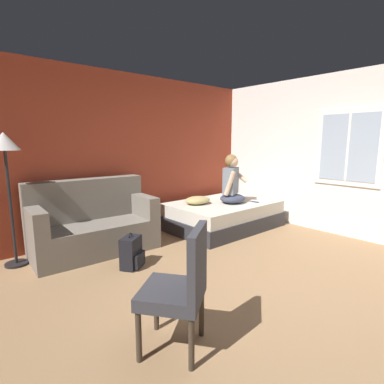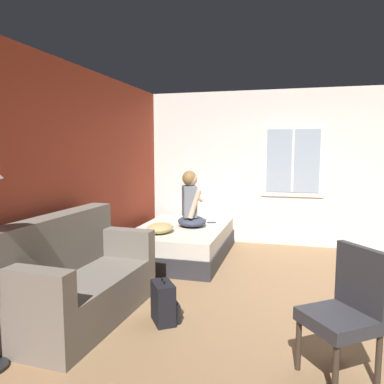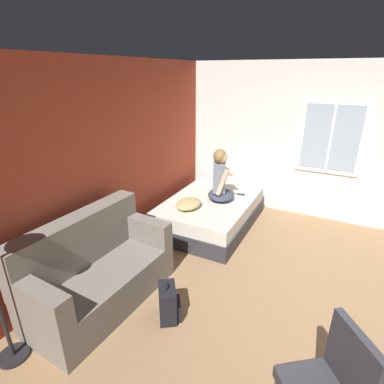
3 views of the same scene
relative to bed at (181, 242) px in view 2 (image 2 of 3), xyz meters
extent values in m
plane|color=#93704C|center=(-1.47, -2.05, -0.24)|extent=(40.00, 40.00, 0.00)
cube|color=#993823|center=(-1.47, 0.97, 1.11)|extent=(10.31, 0.16, 2.70)
cube|color=silver|center=(1.26, -2.05, 1.11)|extent=(0.16, 7.28, 2.70)
cube|color=white|center=(1.17, -1.65, 1.25)|extent=(0.02, 1.04, 1.24)
cube|color=#9EB2C6|center=(1.15, -1.65, 1.25)|extent=(0.01, 0.88, 1.08)
cube|color=white|center=(1.15, -1.65, 1.25)|extent=(0.01, 0.04, 1.08)
cube|color=#2D2D33|center=(0.00, 0.00, -0.11)|extent=(1.99, 1.37, 0.26)
cube|color=beige|center=(0.00, 0.00, 0.13)|extent=(1.93, 1.32, 0.22)
cube|color=slate|center=(-2.31, 0.32, -0.02)|extent=(1.74, 0.89, 0.44)
cube|color=slate|center=(-2.29, 0.62, 0.50)|extent=(1.71, 0.33, 0.60)
cube|color=slate|center=(-3.07, 0.36, 0.36)|extent=(0.22, 0.81, 0.32)
cube|color=slate|center=(-1.55, 0.28, 0.36)|extent=(0.22, 0.81, 0.32)
cylinder|color=#382D23|center=(-2.66, -1.73, -0.04)|extent=(0.04, 0.04, 0.40)
cylinder|color=#382D23|center=(-2.97, -1.97, -0.04)|extent=(0.04, 0.04, 0.40)
cylinder|color=#382D23|center=(-2.42, -2.05, -0.04)|extent=(0.04, 0.04, 0.40)
cylinder|color=#382D23|center=(-2.73, -2.28, -0.04)|extent=(0.04, 0.04, 0.40)
cube|color=#333338|center=(-2.69, -2.01, 0.21)|extent=(0.64, 0.64, 0.10)
cube|color=#333338|center=(-2.57, -2.17, 0.50)|extent=(0.40, 0.33, 0.48)
ellipsoid|color=#383D51|center=(0.09, -0.15, 0.32)|extent=(0.65, 0.61, 0.16)
cube|color=slate|center=(0.07, -0.11, 0.64)|extent=(0.38, 0.31, 0.48)
cylinder|color=#DBB293|center=(-0.09, -0.24, 0.62)|extent=(0.16, 0.23, 0.44)
cylinder|color=#DBB293|center=(0.26, -0.12, 0.74)|extent=(0.22, 0.37, 0.29)
sphere|color=#DBB293|center=(0.08, -0.13, 0.99)|extent=(0.21, 0.21, 0.21)
ellipsoid|color=olive|center=(0.07, -0.11, 1.00)|extent=(0.30, 0.29, 0.23)
cube|color=black|center=(-2.18, -0.46, -0.04)|extent=(0.35, 0.32, 0.40)
cube|color=black|center=(-2.12, -0.56, -0.13)|extent=(0.23, 0.18, 0.18)
torus|color=black|center=(-2.18, -0.46, 0.18)|extent=(0.08, 0.06, 0.09)
ellipsoid|color=tan|center=(-0.47, 0.18, 0.31)|extent=(0.51, 0.40, 0.14)
cube|color=black|center=(0.44, -0.39, 0.25)|extent=(0.10, 0.15, 0.01)
camera|label=1|loc=(-3.95, -3.70, 1.36)|focal=28.00mm
camera|label=2|loc=(-5.49, -1.65, 1.47)|focal=35.00mm
camera|label=3|loc=(-4.32, -1.87, 2.29)|focal=28.00mm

